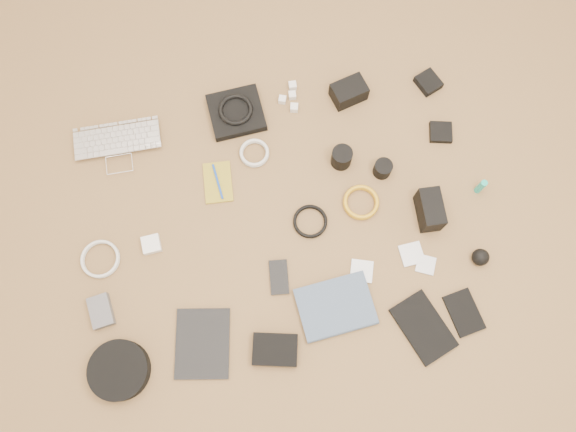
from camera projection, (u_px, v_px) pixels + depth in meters
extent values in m
cube|color=brown|center=(284.00, 230.00, 1.97)|extent=(4.00, 4.00, 0.04)
imported|color=silver|center=(119.00, 151.00, 2.02)|extent=(0.31, 0.22, 0.02)
cube|color=black|center=(236.00, 113.00, 2.05)|extent=(0.21, 0.20, 0.03)
torus|color=black|center=(236.00, 110.00, 2.03)|extent=(0.13, 0.13, 0.02)
cube|color=silver|center=(292.00, 95.00, 2.08)|extent=(0.03, 0.03, 0.02)
cube|color=silver|center=(293.00, 86.00, 2.09)|extent=(0.03, 0.03, 0.03)
cube|color=silver|center=(294.00, 108.00, 2.06)|extent=(0.03, 0.03, 0.03)
cube|color=silver|center=(282.00, 100.00, 2.07)|extent=(0.03, 0.03, 0.02)
cube|color=black|center=(349.00, 92.00, 2.06)|extent=(0.14, 0.11, 0.07)
cube|color=black|center=(428.00, 82.00, 2.09)|extent=(0.10, 0.11, 0.03)
cube|color=olive|center=(218.00, 182.00, 1.99)|extent=(0.10, 0.16, 0.01)
cylinder|color=#1641B4|center=(218.00, 182.00, 1.98)|extent=(0.02, 0.13, 0.01)
torus|color=silver|center=(254.00, 154.00, 2.02)|extent=(0.12, 0.12, 0.01)
cylinder|color=black|center=(342.00, 157.00, 1.98)|extent=(0.09, 0.09, 0.08)
cylinder|color=black|center=(383.00, 169.00, 1.98)|extent=(0.07, 0.07, 0.06)
cube|color=black|center=(441.00, 132.00, 2.04)|extent=(0.09, 0.09, 0.02)
cube|color=silver|center=(151.00, 244.00, 1.92)|extent=(0.07, 0.07, 0.03)
torus|color=silver|center=(101.00, 259.00, 1.91)|extent=(0.17, 0.17, 0.01)
torus|color=black|center=(310.00, 222.00, 1.95)|extent=(0.13, 0.13, 0.01)
torus|color=#C59017|center=(361.00, 203.00, 1.97)|extent=(0.15, 0.15, 0.01)
cube|color=black|center=(430.00, 210.00, 1.92)|extent=(0.08, 0.13, 0.10)
cylinder|color=#1AAA94|center=(481.00, 187.00, 1.95)|extent=(0.03, 0.03, 0.08)
cube|color=#525156|center=(101.00, 311.00, 1.85)|extent=(0.09, 0.12, 0.03)
cube|color=black|center=(203.00, 343.00, 1.83)|extent=(0.21, 0.25, 0.01)
cube|color=black|center=(279.00, 277.00, 1.90)|extent=(0.07, 0.12, 0.01)
cube|color=silver|center=(362.00, 271.00, 1.90)|extent=(0.09, 0.09, 0.01)
cube|color=silver|center=(412.00, 254.00, 1.92)|extent=(0.08, 0.08, 0.01)
cube|color=silver|center=(426.00, 265.00, 1.91)|extent=(0.08, 0.08, 0.01)
sphere|color=black|center=(480.00, 257.00, 1.89)|extent=(0.08, 0.08, 0.06)
cylinder|color=black|center=(119.00, 370.00, 1.79)|extent=(0.19, 0.19, 0.05)
cube|color=black|center=(275.00, 350.00, 1.82)|extent=(0.16, 0.13, 0.04)
imported|color=#3F506A|center=(344.00, 334.00, 1.84)|extent=(0.26, 0.21, 0.02)
cube|color=black|center=(423.00, 327.00, 1.85)|extent=(0.20, 0.25, 0.02)
cube|color=black|center=(464.00, 313.00, 1.86)|extent=(0.12, 0.16, 0.01)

